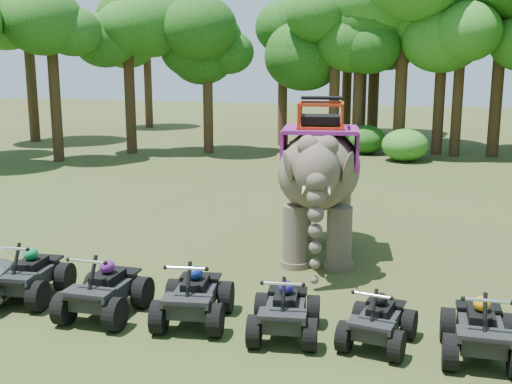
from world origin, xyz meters
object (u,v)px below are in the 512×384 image
atv_1 (104,283)px  atv_4 (378,314)px  atv_2 (194,289)px  atv_5 (481,322)px  atv_3 (285,304)px  elephant (319,179)px  atv_0 (28,269)px

atv_1 → atv_4: atv_1 is taller
atv_1 → atv_2: (1.81, 0.16, -0.01)m
atv_4 → atv_5: bearing=8.1°
atv_1 → atv_3: 3.63m
atv_3 → atv_4: atv_3 is taller
atv_2 → atv_3: bearing=-12.6°
elephant → atv_3: (0.27, -4.99, -1.38)m
atv_2 → atv_5: (5.20, -0.10, -0.02)m
atv_1 → atv_3: bearing=0.5°
elephant → atv_2: size_ratio=2.66×
elephant → atv_0: (-5.33, -4.64, -1.34)m
atv_4 → atv_1: bearing=-169.3°
atv_3 → atv_4: (1.67, 0.08, -0.05)m
atv_0 → atv_1: (1.97, -0.37, 0.01)m
atv_3 → atv_4: bearing=-5.1°
atv_3 → elephant: bearing=85.3°
atv_3 → atv_0: bearing=168.6°
atv_3 → atv_2: bearing=167.9°
atv_2 → atv_3: 1.83m
atv_1 → atv_5: bearing=0.6°
elephant → atv_3: bearing=-95.2°
atv_1 → atv_3: atv_1 is taller
atv_1 → atv_2: atv_1 is taller
atv_2 → atv_1: bearing=176.8°
atv_3 → atv_5: (3.38, 0.04, 0.02)m
atv_0 → atv_2: (3.78, -0.21, 0.00)m
elephant → atv_3: elephant is taller
elephant → atv_5: 6.30m
atv_1 → atv_0: bearing=169.5°
atv_0 → atv_3: 5.62m
atv_1 → atv_4: size_ratio=1.18×
atv_4 → atv_5: 1.72m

